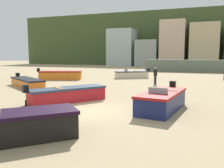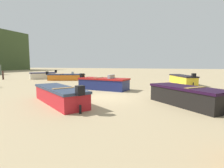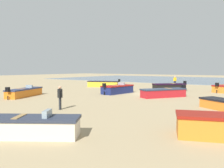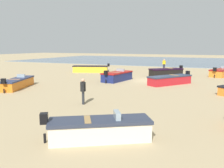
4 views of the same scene
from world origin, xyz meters
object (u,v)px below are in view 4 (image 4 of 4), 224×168
at_px(boat_cream_7, 100,129).
at_px(boat_orange_8, 18,83).
at_px(beach_walker_distant, 164,63).
at_px(boat_red_1, 170,80).
at_px(boat_black_2, 166,72).
at_px(boat_yellow_10, 90,69).
at_px(beach_walker_foreground, 83,89).
at_px(boat_navy_6, 117,76).
at_px(boat_orange_5, 222,72).

bearing_deg(boat_cream_7, boat_orange_8, -155.61).
bearing_deg(beach_walker_distant, boat_red_1, 63.36).
distance_m(boat_black_2, boat_yellow_10, 10.44).
relative_size(beach_walker_foreground, beach_walker_distant, 1.00).
bearing_deg(boat_orange_8, boat_yellow_10, 71.15).
bearing_deg(boat_navy_6, boat_red_1, 5.35).
bearing_deg(boat_black_2, beach_walker_distant, -30.22).
xyz_separation_m(boat_navy_6, beach_walker_foreground, (-2.19, 10.50, 0.47)).
bearing_deg(beach_walker_distant, boat_navy_6, 42.01).
xyz_separation_m(boat_yellow_10, beach_walker_distant, (-8.30, -8.21, 0.49)).
bearing_deg(beach_walker_distant, beach_walker_foreground, 49.82).
height_order(boat_cream_7, beach_walker_distant, beach_walker_distant).
relative_size(boat_black_2, beach_walker_distant, 2.38).
xyz_separation_m(boat_orange_5, boat_yellow_10, (16.59, 2.74, 0.02)).
xyz_separation_m(boat_red_1, boat_orange_8, (11.63, 7.41, -0.01)).
relative_size(boat_black_2, boat_yellow_10, 0.77).
bearing_deg(boat_red_1, beach_walker_foreground, 106.16).
distance_m(boat_black_2, beach_walker_foreground, 16.57).
bearing_deg(boat_orange_5, boat_black_2, -134.35).
height_order(boat_black_2, boat_orange_5, boat_black_2).
relative_size(boat_cream_7, beach_walker_distant, 2.45).
relative_size(boat_orange_5, beach_walker_distant, 2.94).
bearing_deg(boat_cream_7, boat_navy_6, 168.28).
relative_size(boat_black_2, boat_orange_8, 0.79).
distance_m(boat_red_1, beach_walker_foreground, 10.83).
xyz_separation_m(boat_black_2, boat_cream_7, (-2.05, 21.41, -0.05)).
bearing_deg(beach_walker_foreground, boat_orange_8, -146.05).
distance_m(boat_red_1, boat_black_2, 6.43).
height_order(boat_red_1, boat_yellow_10, boat_yellow_10).
xyz_separation_m(boat_red_1, boat_cream_7, (-0.35, 15.21, -0.00)).
relative_size(boat_black_2, boat_navy_6, 0.88).
distance_m(boat_orange_5, beach_walker_distant, 9.95).
distance_m(boat_orange_5, boat_yellow_10, 16.81).
height_order(boat_navy_6, boat_orange_8, boat_navy_6).
distance_m(boat_red_1, beach_walker_distant, 15.12).
bearing_deg(boat_red_1, boat_navy_6, 31.85).
bearing_deg(boat_yellow_10, beach_walker_foreground, -171.92).
bearing_deg(boat_black_2, boat_navy_6, 103.03).
height_order(boat_red_1, beach_walker_distant, beach_walker_distant).
distance_m(boat_black_2, boat_orange_8, 16.84).
xyz_separation_m(boat_navy_6, boat_orange_8, (6.11, 7.62, -0.06)).
bearing_deg(beach_walker_foreground, boat_red_1, 125.17).
height_order(boat_black_2, boat_navy_6, same).
distance_m(boat_red_1, boat_orange_5, 10.18).
bearing_deg(beach_walker_foreground, beach_walker_distant, 144.27).
relative_size(boat_black_2, boat_orange_5, 0.81).
bearing_deg(boat_red_1, boat_yellow_10, 6.24).
height_order(boat_black_2, beach_walker_foreground, beach_walker_foreground).
bearing_deg(boat_black_2, boat_red_1, 150.90).
xyz_separation_m(boat_navy_6, boat_yellow_10, (6.63, -6.19, -0.02)).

